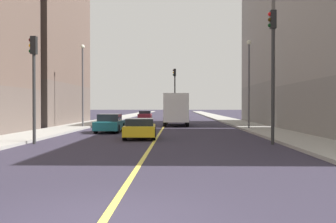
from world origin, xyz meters
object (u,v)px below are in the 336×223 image
object	(u,v)px
traffic_light_median_far	(175,88)
car_teal	(110,123)
car_maroon	(145,115)
box_truck	(176,109)
street_lamp_right_near	(83,77)
building_left_mid	(301,41)
building_right_midblock	(24,29)
street_lamp_left_near	(249,75)
car_yellow	(140,128)
car_red	(179,114)
traffic_light_left_near	(273,59)
traffic_light_right_near	(34,74)

from	to	relation	value
traffic_light_median_far	car_teal	world-z (taller)	traffic_light_median_far
car_maroon	box_truck	size ratio (longest dim) A/B	0.62
street_lamp_right_near	car_teal	distance (m)	7.50
building_left_mid	car_maroon	bearing A→B (deg)	142.43
building_right_midblock	box_truck	distance (m)	17.70
street_lamp_left_near	car_yellow	distance (m)	12.49
car_maroon	traffic_light_median_far	bearing A→B (deg)	-61.43
street_lamp_right_near	box_truck	xyz separation A→B (m)	(8.12, 4.33, -2.81)
building_left_mid	car_teal	bearing A→B (deg)	-142.08
car_red	car_maroon	distance (m)	10.12
building_left_mid	box_truck	distance (m)	15.73
traffic_light_left_near	traffic_light_right_near	bearing A→B (deg)	-180.00
building_left_mid	traffic_light_left_near	size ratio (longest dim) A/B	2.66
building_left_mid	car_yellow	size ratio (longest dim) A/B	4.28
car_red	car_maroon	size ratio (longest dim) A/B	0.97
traffic_light_right_near	car_teal	size ratio (longest dim) A/B	1.20
building_left_mid	traffic_light_median_far	size ratio (longest dim) A/B	2.74
traffic_light_right_near	box_truck	bearing A→B (deg)	69.43
building_right_midblock	car_yellow	size ratio (longest dim) A/B	4.75
traffic_light_left_near	street_lamp_right_near	world-z (taller)	street_lamp_right_near
traffic_light_left_near	traffic_light_median_far	world-z (taller)	traffic_light_left_near
street_lamp_right_near	car_maroon	xyz separation A→B (m)	(3.65, 22.25, -3.84)
traffic_light_right_near	street_lamp_left_near	bearing A→B (deg)	43.46
car_teal	car_maroon	size ratio (longest dim) A/B	1.01
street_lamp_left_near	car_red	size ratio (longest dim) A/B	1.62
traffic_light_median_far	traffic_light_right_near	bearing A→B (deg)	-103.40
traffic_light_left_near	car_maroon	distance (m)	38.25
building_left_mid	building_right_midblock	xyz separation A→B (m)	(-28.89, -2.40, 0.97)
traffic_light_right_near	box_truck	world-z (taller)	traffic_light_right_near
traffic_light_right_near	car_red	bearing A→B (deg)	80.70
car_maroon	building_left_mid	bearing A→B (deg)	-37.57
car_teal	box_truck	distance (m)	11.05
building_left_mid	street_lamp_right_near	bearing A→B (deg)	-158.20
traffic_light_right_near	street_lamp_left_near	xyz separation A→B (m)	(12.98, 12.30, 0.88)
traffic_light_right_near	traffic_light_median_far	distance (m)	29.91
car_teal	building_right_midblock	bearing A→B (deg)	132.53
building_right_midblock	car_yellow	bearing A→B (deg)	-52.21
car_red	car_yellow	world-z (taller)	car_red
traffic_light_left_near	box_truck	distance (m)	19.79
car_red	car_yellow	distance (m)	42.44
building_left_mid	car_red	world-z (taller)	building_left_mid
traffic_light_right_near	street_lamp_right_near	distance (m)	14.74
traffic_light_left_near	car_teal	xyz separation A→B (m)	(-9.65, 9.12, -3.61)
car_red	box_truck	world-z (taller)	box_truck
car_yellow	traffic_light_left_near	bearing A→B (deg)	-26.50
traffic_light_left_near	car_maroon	bearing A→B (deg)	104.14
traffic_light_left_near	street_lamp_right_near	bearing A→B (deg)	131.41
building_left_mid	traffic_light_right_near	xyz separation A→B (m)	(-20.44, -23.25, -5.33)
building_left_mid	street_lamp_right_near	distance (m)	23.50
building_right_midblock	car_maroon	world-z (taller)	building_right_midblock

